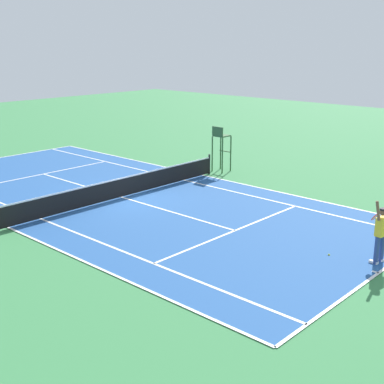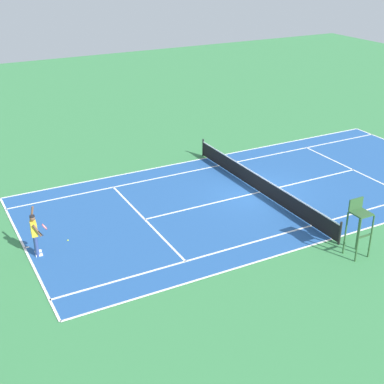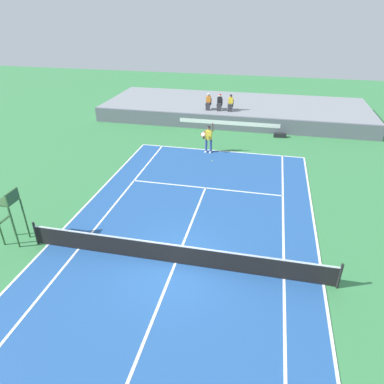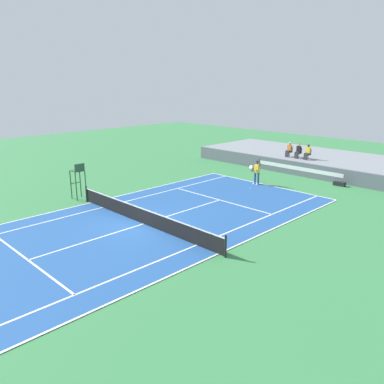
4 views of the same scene
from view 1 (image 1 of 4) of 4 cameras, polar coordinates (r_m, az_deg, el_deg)
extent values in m
plane|color=#387F47|center=(23.95, -7.49, -0.62)|extent=(80.00, 80.00, 0.00)
cube|color=#235193|center=(23.95, -7.49, -0.60)|extent=(10.98, 23.78, 0.02)
cube|color=white|center=(17.12, 19.37, -8.19)|extent=(10.98, 0.10, 0.01)
cube|color=white|center=(27.64, 1.25, 1.79)|extent=(0.10, 23.78, 0.01)
cube|color=white|center=(21.04, -19.01, -3.65)|extent=(0.10, 23.78, 0.01)
cube|color=white|center=(26.65, -0.72, 1.26)|extent=(0.10, 23.78, 0.01)
cube|color=white|center=(21.68, -15.83, -2.81)|extent=(0.10, 23.78, 0.01)
cube|color=white|center=(19.68, 4.63, -4.15)|extent=(8.22, 0.10, 0.01)
cube|color=white|center=(29.00, -15.66, 1.87)|extent=(8.22, 0.10, 0.01)
cube|color=white|center=(23.94, -7.49, -0.57)|extent=(0.10, 12.80, 0.01)
cube|color=white|center=(17.15, 19.07, -8.11)|extent=(0.10, 0.20, 0.01)
cylinder|color=black|center=(27.85, 1.87, 2.98)|extent=(0.10, 0.10, 1.07)
cube|color=black|center=(23.82, -7.53, 0.48)|extent=(11.78, 0.02, 0.84)
cube|color=white|center=(23.71, -7.57, 1.46)|extent=(11.78, 0.03, 0.06)
cylinder|color=navy|center=(17.60, 19.18, -5.97)|extent=(0.15, 0.15, 0.92)
cylinder|color=navy|center=(17.86, 19.69, -5.69)|extent=(0.15, 0.15, 0.92)
cube|color=white|center=(17.77, 18.89, -7.15)|extent=(0.15, 0.29, 0.10)
cube|color=white|center=(18.04, 19.40, -6.86)|extent=(0.15, 0.29, 0.10)
cube|color=yellow|center=(17.47, 19.66, -3.51)|extent=(0.42, 0.28, 0.60)
sphere|color=brown|center=(17.33, 19.81, -2.04)|extent=(0.22, 0.22, 0.22)
cylinder|color=black|center=(17.31, 19.83, -1.76)|extent=(0.21, 0.21, 0.06)
cylinder|color=brown|center=(17.10, 19.32, -1.92)|extent=(0.11, 0.22, 0.61)
cylinder|color=brown|center=(17.73, 19.80, -3.18)|extent=(0.12, 0.33, 0.56)
cylinder|color=black|center=(17.86, 19.49, -3.45)|extent=(0.05, 0.19, 0.25)
torus|color=red|center=(17.84, 19.04, -2.55)|extent=(0.32, 0.22, 0.26)
cylinder|color=silver|center=(17.84, 19.04, -2.55)|extent=(0.28, 0.19, 0.22)
sphere|color=#D1E533|center=(18.01, 14.48, -6.53)|extent=(0.07, 0.07, 0.07)
cylinder|color=#2D562D|center=(28.98, 3.09, 4.31)|extent=(0.07, 0.07, 1.90)
cylinder|color=#2D562D|center=(28.55, 4.17, 4.12)|extent=(0.07, 0.07, 1.90)
cylinder|color=#2D562D|center=(28.46, 2.18, 4.11)|extent=(0.07, 0.07, 1.90)
cylinder|color=#2D562D|center=(28.02, 3.27, 3.91)|extent=(0.07, 0.07, 1.90)
cube|color=#2D562D|center=(28.32, 3.21, 6.05)|extent=(0.70, 0.70, 0.06)
cube|color=#2D562D|center=(28.01, 2.76, 6.51)|extent=(0.06, 0.70, 0.48)
cube|color=#2D562D|center=(28.72, 3.58, 4.39)|extent=(0.10, 0.70, 0.04)
camera|label=2|loc=(35.63, 40.53, 20.22)|focal=50.45mm
camera|label=3|loc=(30.36, -25.94, 18.54)|focal=32.80mm
camera|label=4|loc=(30.12, -51.76, 11.65)|focal=36.44mm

